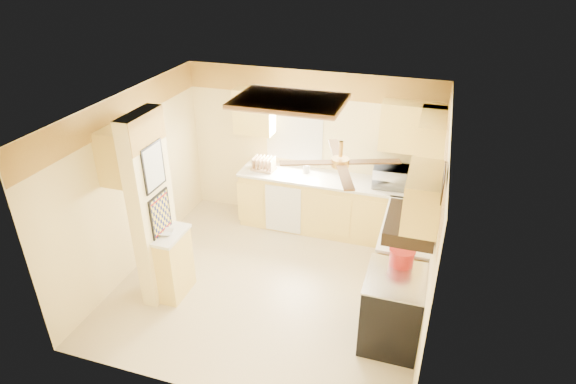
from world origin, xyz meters
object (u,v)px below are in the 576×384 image
(stove, at_px, (392,309))
(dutch_oven, at_px, (402,256))
(kettle, at_px, (406,240))
(bowl, at_px, (166,233))
(microwave, at_px, (392,177))

(stove, distance_m, dutch_oven, 0.62)
(kettle, bearing_deg, bowl, -167.86)
(stove, relative_size, dutch_oven, 3.06)
(bowl, xyz_separation_m, kettle, (2.89, 0.62, 0.08))
(bowl, height_order, dutch_oven, dutch_oven)
(bowl, relative_size, dutch_oven, 0.63)
(stove, bearing_deg, kettle, 86.24)
(stove, xyz_separation_m, bowl, (-2.85, -0.03, 0.50))
(stove, xyz_separation_m, dutch_oven, (0.02, 0.27, 0.56))
(dutch_oven, bearing_deg, kettle, 86.39)
(bowl, distance_m, kettle, 2.95)
(microwave, xyz_separation_m, dutch_oven, (0.33, -1.89, -0.08))
(bowl, bearing_deg, stove, 0.54)
(microwave, xyz_separation_m, bowl, (-2.53, -2.19, -0.13))
(dutch_oven, xyz_separation_m, kettle, (0.02, 0.32, 0.03))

